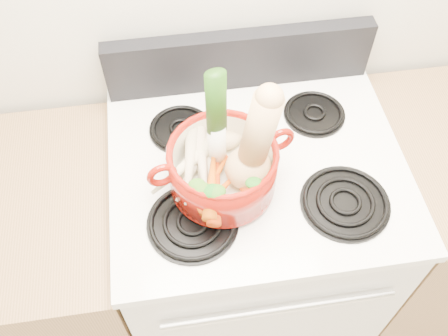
{
  "coord_description": "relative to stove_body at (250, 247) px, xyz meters",
  "views": [
    {
      "loc": [
        -0.2,
        0.64,
        2.01
      ],
      "look_at": [
        -0.1,
        1.32,
        1.06
      ],
      "focal_mm": 40.0,
      "sensor_mm": 36.0,
      "label": 1
    }
  ],
  "objects": [
    {
      "name": "leek",
      "position": [
        -0.11,
        -0.02,
        0.69
      ],
      "size": [
        0.06,
        0.07,
        0.32
      ],
      "primitive_type": "cylinder",
      "rotation": [
        -0.02,
        0.0,
        0.27
      ],
      "color": "white",
      "rests_on": "dutch_oven"
    },
    {
      "name": "carrot_4",
      "position": [
        -0.14,
        -0.12,
        0.58
      ],
      "size": [
        0.07,
        0.18,
        0.05
      ],
      "primitive_type": "cone",
      "rotation": [
        1.66,
        0.0,
        -0.19
      ],
      "color": "#C15D09",
      "rests_on": "dutch_oven"
    },
    {
      "name": "ginger",
      "position": [
        -0.08,
        0.03,
        0.56
      ],
      "size": [
        0.09,
        0.07,
        0.04
      ],
      "primitive_type": "ellipsoid",
      "rotation": [
        0.0,
        0.0,
        0.17
      ],
      "color": "tan",
      "rests_on": "dutch_oven"
    },
    {
      "name": "burner_back_right",
      "position": [
        0.19,
        0.14,
        0.5
      ],
      "size": [
        0.17,
        0.17,
        0.02
      ],
      "primitive_type": "cylinder",
      "color": "black",
      "rests_on": "cooktop"
    },
    {
      "name": "dutch_oven",
      "position": [
        -0.1,
        -0.06,
        0.57
      ],
      "size": [
        0.31,
        0.31,
        0.13
      ],
      "primitive_type": "cylinder",
      "rotation": [
        0.0,
        0.0,
        0.21
      ],
      "color": "maroon",
      "rests_on": "burner_front_left"
    },
    {
      "name": "carrot_3",
      "position": [
        -0.12,
        -0.13,
        0.57
      ],
      "size": [
        0.12,
        0.11,
        0.04
      ],
      "primitive_type": "cone",
      "rotation": [
        1.66,
        0.0,
        -0.87
      ],
      "color": "#B84609",
      "rests_on": "dutch_oven"
    },
    {
      "name": "pot_handle_right",
      "position": [
        0.04,
        -0.03,
        0.62
      ],
      "size": [
        0.08,
        0.03,
        0.07
      ],
      "primitive_type": "torus",
      "rotation": [
        1.57,
        0.0,
        0.21
      ],
      "color": "maroon",
      "rests_on": "dutch_oven"
    },
    {
      "name": "parsnip_5",
      "position": [
        -0.18,
        -0.06,
        0.59
      ],
      "size": [
        0.08,
        0.21,
        0.06
      ],
      "primitive_type": "cone",
      "rotation": [
        1.66,
        0.0,
        -0.2
      ],
      "color": "beige",
      "rests_on": "dutch_oven"
    },
    {
      "name": "parsnip_2",
      "position": [
        -0.13,
        -0.04,
        0.57
      ],
      "size": [
        0.07,
        0.19,
        0.06
      ],
      "primitive_type": "cone",
      "rotation": [
        1.66,
        0.0,
        -0.16
      ],
      "color": "beige",
      "rests_on": "dutch_oven"
    },
    {
      "name": "stove_body",
      "position": [
        0.0,
        0.0,
        0.0
      ],
      "size": [
        0.76,
        0.65,
        0.92
      ],
      "primitive_type": "cube",
      "color": "silver",
      "rests_on": "floor"
    },
    {
      "name": "carrot_0",
      "position": [
        -0.13,
        -0.12,
        0.56
      ],
      "size": [
        0.07,
        0.18,
        0.05
      ],
      "primitive_type": "cone",
      "rotation": [
        1.66,
        0.0,
        -0.19
      ],
      "color": "#B73509",
      "rests_on": "dutch_oven"
    },
    {
      "name": "burner_front_right",
      "position": [
        0.19,
        -0.16,
        0.5
      ],
      "size": [
        0.22,
        0.22,
        0.02
      ],
      "primitive_type": "cylinder",
      "color": "black",
      "rests_on": "cooktop"
    },
    {
      "name": "cooktop",
      "position": [
        0.0,
        0.0,
        0.47
      ],
      "size": [
        0.78,
        0.67,
        0.03
      ],
      "primitive_type": "cube",
      "color": "white",
      "rests_on": "stove_body"
    },
    {
      "name": "squash",
      "position": [
        -0.04,
        -0.08,
        0.68
      ],
      "size": [
        0.16,
        0.12,
        0.3
      ],
      "primitive_type": null,
      "rotation": [
        0.0,
        0.14,
        -0.02
      ],
      "color": "tan",
      "rests_on": "dutch_oven"
    },
    {
      "name": "oven_handle",
      "position": [
        0.0,
        -0.34,
        0.32
      ],
      "size": [
        0.6,
        0.02,
        0.02
      ],
      "primitive_type": "cylinder",
      "rotation": [
        0.0,
        1.57,
        0.0
      ],
      "color": "silver",
      "rests_on": "stove_body"
    },
    {
      "name": "parsnip_3",
      "position": [
        -0.2,
        -0.05,
        0.58
      ],
      "size": [
        0.19,
        0.14,
        0.06
      ],
      "primitive_type": "cone",
      "rotation": [
        1.66,
        0.0,
        -0.99
      ],
      "color": "beige",
      "rests_on": "dutch_oven"
    },
    {
      "name": "control_backsplash",
      "position": [
        0.0,
        0.3,
        0.58
      ],
      "size": [
        0.76,
        0.05,
        0.18
      ],
      "primitive_type": "cube",
      "color": "black",
      "rests_on": "cooktop"
    },
    {
      "name": "carrot_2",
      "position": [
        -0.07,
        -0.09,
        0.56
      ],
      "size": [
        0.07,
        0.16,
        0.04
      ],
      "primitive_type": "cone",
      "rotation": [
        1.66,
        0.0,
        0.3
      ],
      "color": "#BC3F09",
      "rests_on": "dutch_oven"
    },
    {
      "name": "parsnip_4",
      "position": [
        -0.15,
        -0.03,
        0.58
      ],
      "size": [
        0.05,
        0.22,
        0.06
      ],
      "primitive_type": "cone",
      "rotation": [
        1.66,
        0.0,
        -0.03
      ],
      "color": "beige",
      "rests_on": "dutch_oven"
    },
    {
      "name": "parsnip_1",
      "position": [
        -0.18,
        -0.05,
        0.56
      ],
      "size": [
        0.13,
        0.18,
        0.05
      ],
      "primitive_type": "cone",
      "rotation": [
        1.66,
        0.0,
        -0.53
      ],
      "color": "beige",
      "rests_on": "dutch_oven"
    },
    {
      "name": "parsnip_0",
      "position": [
        -0.15,
        -0.05,
        0.56
      ],
      "size": [
        0.05,
        0.23,
        0.06
      ],
      "primitive_type": "cone",
      "rotation": [
        1.66,
        0.0,
        -0.03
      ],
      "color": "beige",
      "rests_on": "dutch_oven"
    },
    {
      "name": "burner_back_left",
      "position": [
        -0.19,
        0.14,
        0.5
      ],
      "size": [
        0.17,
        0.17,
        0.02
      ],
      "primitive_type": "cylinder",
      "color": "black",
      "rests_on": "cooktop"
    },
    {
      "name": "burner_front_left",
      "position": [
        -0.19,
        -0.16,
        0.5
      ],
      "size": [
        0.22,
        0.22,
        0.02
      ],
      "primitive_type": "cylinder",
      "color": "black",
      "rests_on": "cooktop"
    },
    {
      "name": "carrot_1",
      "position": [
        -0.13,
        -0.09,
        0.56
      ],
      "size": [
        0.11,
        0.13,
        0.04
      ],
      "primitive_type": "cone",
      "rotation": [
        1.66,
        0.0,
        -0.63
      ],
      "color": "#DA650A",
      "rests_on": "dutch_oven"
    },
    {
      "name": "pot_handle_left",
      "position": [
        -0.25,
        -0.1,
        0.62
      ],
      "size": [
        0.08,
        0.03,
        0.07
      ],
      "primitive_type": "torus",
      "rotation": [
        1.57,
        0.0,
        0.21
      ],
      "color": "maroon",
      "rests_on": "dutch_oven"
    }
  ]
}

